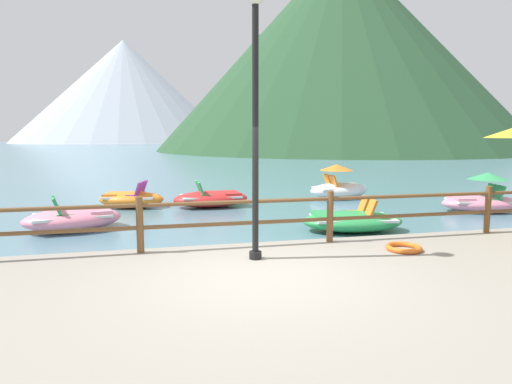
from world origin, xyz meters
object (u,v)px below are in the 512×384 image
Objects in this scene: lamp_post at (255,100)px; pedal_boat_2 at (131,199)px; life_ring at (404,248)px; pedal_boat_3 at (211,198)px; pedal_boat_6 at (352,221)px; pedal_boat_1 at (73,218)px; pedal_boat_4 at (339,187)px; pedal_boat_5 at (483,199)px.

pedal_boat_2 is (-2.38, 8.00, -2.62)m from lamp_post.
life_ring is 7.97m from pedal_boat_3.
pedal_boat_2 is 0.94× the size of pedal_boat_3.
pedal_boat_1 is at bearing 166.36° from pedal_boat_6.
lamp_post reaches higher than pedal_boat_6.
pedal_boat_6 is at bearing -110.20° from pedal_boat_4.
pedal_boat_2 is at bearing 121.73° from life_ring.
lamp_post is 5.20m from pedal_boat_6.
pedal_boat_5 is at bearing -16.81° from pedal_boat_2.
pedal_boat_4 is at bearing 73.65° from life_ring.
lamp_post is 1.66× the size of pedal_boat_3.
pedal_boat_3 reaches higher than life_ring.
pedal_boat_3 is 8.55m from pedal_boat_5.
life_ring is 0.24× the size of pedal_boat_3.
lamp_post is at bearing -53.21° from pedal_boat_1.
life_ring is (2.61, -0.07, -2.46)m from lamp_post.
lamp_post is at bearing -91.55° from pedal_boat_3.
pedal_boat_1 is 4.67m from pedal_boat_3.
pedal_boat_5 is at bearing 17.41° from pedal_boat_6.
pedal_boat_4 is at bearing 2.90° from pedal_boat_2.
pedal_boat_5 is at bearing 29.92° from lamp_post.
pedal_boat_3 is 0.94× the size of pedal_boat_6.
pedal_boat_6 is (5.55, -4.83, -0.02)m from pedal_boat_2.
pedal_boat_1 is (-3.59, 4.81, -2.61)m from lamp_post.
lamp_post is at bearing -150.08° from pedal_boat_5.
pedal_boat_6 is at bearing -41.07° from pedal_boat_2.
lamp_post is 3.59m from life_ring.
lamp_post reaches higher than pedal_boat_1.
lamp_post is 1.76× the size of pedal_boat_2.
life_ring is 9.49m from pedal_boat_2.
pedal_boat_3 is at bearing 35.62° from pedal_boat_1.
pedal_boat_2 is at bearing 106.58° from lamp_post.
pedal_boat_2 is 0.88× the size of pedal_boat_6.
lamp_post is at bearing 178.52° from life_ring.
pedal_boat_2 is (1.21, 3.19, -0.01)m from pedal_boat_1.
pedal_boat_2 is 11.16m from pedal_boat_5.
pedal_boat_1 is 1.12× the size of pedal_boat_4.
life_ring is 0.23× the size of pedal_boat_6.
pedal_boat_4 is (8.68, 3.57, 0.14)m from pedal_boat_1.
pedal_boat_3 is (3.80, 2.72, -0.01)m from pedal_boat_1.
lamp_post is 6.83× the size of life_ring.
lamp_post reaches higher than pedal_boat_3.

